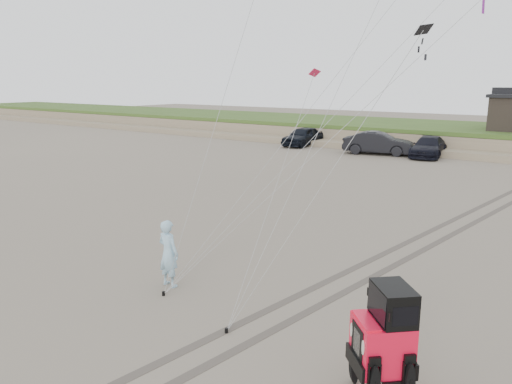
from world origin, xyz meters
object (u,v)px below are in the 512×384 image
truck_a (303,136)px  truck_b (378,143)px  jeep (381,355)px  man (168,253)px  truck_c (428,147)px

truck_a → truck_b: bearing=-8.1°
truck_a → jeep: (19.23, -30.06, 0.04)m
man → truck_c: bearing=-84.0°
truck_c → man: man is taller
jeep → truck_b: bearing=159.2°
truck_a → man: 31.24m
jeep → man: size_ratio=2.42×
truck_c → jeep: jeep is taller
truck_a → truck_b: size_ratio=0.92×
truck_b → man: size_ratio=2.76×
jeep → man: bearing=-144.8°
truck_c → man: size_ratio=2.70×
truck_c → truck_b: bearing=-171.1°
jeep → man: 6.93m
truck_b → man: 28.06m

